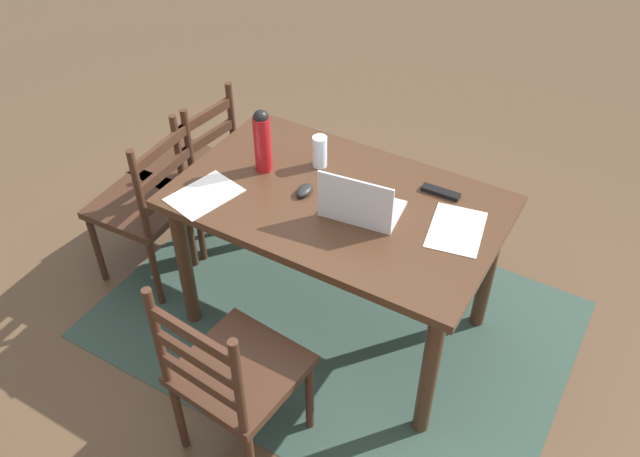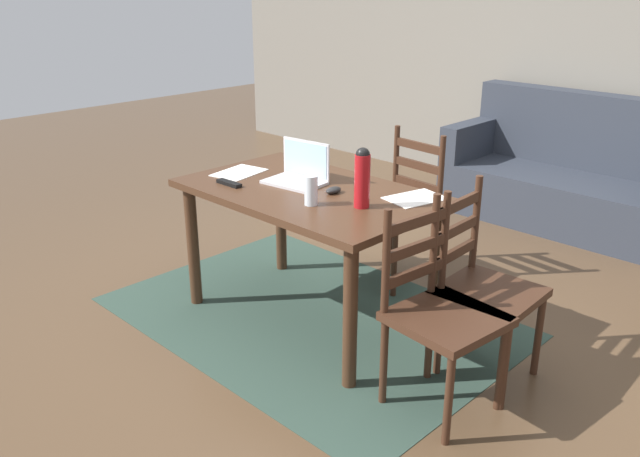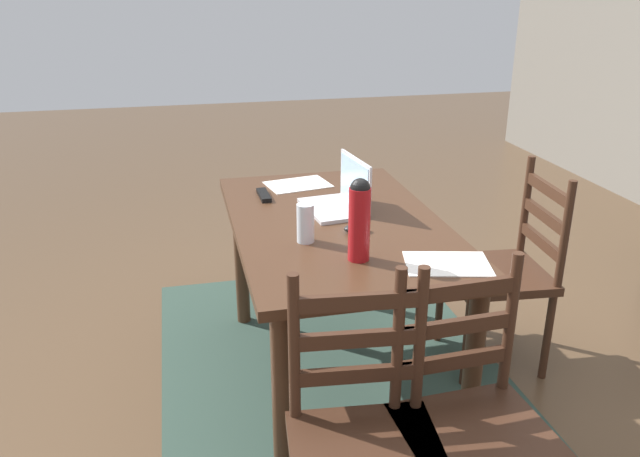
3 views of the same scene
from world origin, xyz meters
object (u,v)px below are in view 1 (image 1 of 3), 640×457
at_px(drinking_glass, 320,152).
at_px(computer_mouse, 304,190).
at_px(tv_remote, 441,192).
at_px(water_bottle, 262,140).
at_px(laptop, 359,205).
at_px(dining_table, 337,218).
at_px(chair_far_head, 233,375).
at_px(chair_right_near, 190,170).
at_px(chair_right_far, 148,204).

relative_size(drinking_glass, computer_mouse, 1.51).
bearing_deg(tv_remote, water_bottle, -74.55).
xyz_separation_m(laptop, water_bottle, (0.53, -0.08, 0.10)).
relative_size(dining_table, chair_far_head, 1.48).
bearing_deg(drinking_glass, tv_remote, -171.91).
height_order(chair_far_head, water_bottle, water_bottle).
distance_m(dining_table, chair_right_near, 1.03).
distance_m(chair_right_far, chair_far_head, 1.17).
bearing_deg(chair_right_far, drinking_glass, -156.68).
height_order(water_bottle, tv_remote, water_bottle).
bearing_deg(chair_right_near, tv_remote, -176.34).
distance_m(chair_right_far, tv_remote, 1.46).
height_order(dining_table, chair_right_near, chair_right_near).
height_order(water_bottle, computer_mouse, water_bottle).
height_order(chair_right_far, laptop, laptop).
distance_m(dining_table, chair_far_head, 0.83).
xyz_separation_m(chair_far_head, chair_right_near, (0.99, -0.97, 0.00)).
bearing_deg(chair_right_far, water_bottle, -162.06).
bearing_deg(chair_right_far, tv_remote, -162.68).
bearing_deg(dining_table, drinking_glass, -42.43).
distance_m(chair_far_head, water_bottle, 1.03).
relative_size(chair_right_near, laptop, 2.76).
height_order(computer_mouse, tv_remote, computer_mouse).
xyz_separation_m(laptop, computer_mouse, (0.28, -0.02, -0.04)).
xyz_separation_m(chair_far_head, water_bottle, (0.39, -0.82, 0.47)).
distance_m(dining_table, computer_mouse, 0.20).
distance_m(chair_right_far, computer_mouse, 0.92).
bearing_deg(tv_remote, chair_right_far, -74.07).
xyz_separation_m(chair_right_far, drinking_glass, (-0.80, -0.34, 0.39)).
bearing_deg(laptop, dining_table, -23.11).
distance_m(chair_right_far, drinking_glass, 0.96).
bearing_deg(drinking_glass, laptop, 144.49).
bearing_deg(drinking_glass, chair_right_near, 0.52).
bearing_deg(drinking_glass, dining_table, 137.57).
bearing_deg(dining_table, chair_far_head, 89.74).
distance_m(chair_far_head, laptop, 0.84).
relative_size(chair_right_near, water_bottle, 3.13).
height_order(chair_right_far, water_bottle, water_bottle).
relative_size(chair_far_head, water_bottle, 3.13).
bearing_deg(computer_mouse, chair_far_head, 98.37).
distance_m(chair_far_head, drinking_glass, 1.07).
bearing_deg(laptop, computer_mouse, -3.46).
height_order(chair_far_head, tv_remote, chair_far_head).
xyz_separation_m(chair_right_near, computer_mouse, (-0.85, 0.21, 0.33)).
bearing_deg(water_bottle, computer_mouse, 165.91).
relative_size(chair_far_head, chair_right_near, 1.00).
distance_m(laptop, water_bottle, 0.54).
bearing_deg(chair_right_near, chair_far_head, 135.58).
relative_size(chair_far_head, computer_mouse, 9.50).
relative_size(laptop, computer_mouse, 3.44).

